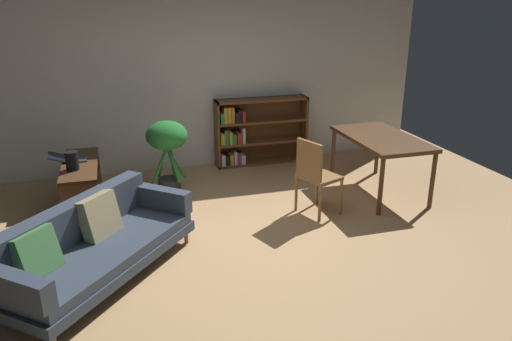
# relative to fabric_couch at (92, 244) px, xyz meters

# --- Properties ---
(ground_plane) EXTENTS (8.16, 8.16, 0.00)m
(ground_plane) POSITION_rel_fabric_couch_xyz_m (1.61, 0.25, -0.35)
(ground_plane) COLOR tan
(back_wall_panel) EXTENTS (6.80, 0.10, 2.70)m
(back_wall_panel) POSITION_rel_fabric_couch_xyz_m (1.61, 2.95, 1.00)
(back_wall_panel) COLOR silver
(back_wall_panel) RESTS_ON ground_plane
(fabric_couch) EXTENTS (1.90, 2.02, 0.73)m
(fabric_couch) POSITION_rel_fabric_couch_xyz_m (0.00, 0.00, 0.00)
(fabric_couch) COLOR olive
(fabric_couch) RESTS_ON ground_plane
(media_console) EXTENTS (0.41, 1.29, 0.58)m
(media_console) POSITION_rel_fabric_couch_xyz_m (-0.15, 1.71, -0.06)
(media_console) COLOR #56351E
(media_console) RESTS_ON ground_plane
(open_laptop) EXTENTS (0.46, 0.33, 0.10)m
(open_laptop) POSITION_rel_fabric_couch_xyz_m (-0.26, 1.88, 0.26)
(open_laptop) COLOR #333338
(open_laptop) RESTS_ON media_console
(desk_speaker) EXTENTS (0.15, 0.15, 0.22)m
(desk_speaker) POSITION_rel_fabric_couch_xyz_m (-0.21, 1.49, 0.34)
(desk_speaker) COLOR black
(desk_speaker) RESTS_ON media_console
(potted_floor_plant) EXTENTS (0.54, 0.54, 0.97)m
(potted_floor_plant) POSITION_rel_fabric_couch_xyz_m (0.93, 1.92, 0.33)
(potted_floor_plant) COLOR #333338
(potted_floor_plant) RESTS_ON ground_plane
(dining_table) EXTENTS (0.81, 1.43, 0.77)m
(dining_table) POSITION_rel_fabric_couch_xyz_m (3.60, 1.15, 0.34)
(dining_table) COLOR #56351E
(dining_table) RESTS_ON ground_plane
(dining_chair_near) EXTENTS (0.52, 0.55, 0.93)m
(dining_chair_near) POSITION_rel_fabric_couch_xyz_m (2.51, 0.73, 0.18)
(dining_chair_near) COLOR olive
(dining_chair_near) RESTS_ON ground_plane
(bookshelf) EXTENTS (1.43, 0.29, 1.02)m
(bookshelf) POSITION_rel_fabric_couch_xyz_m (2.36, 2.78, 0.16)
(bookshelf) COLOR brown
(bookshelf) RESTS_ON ground_plane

